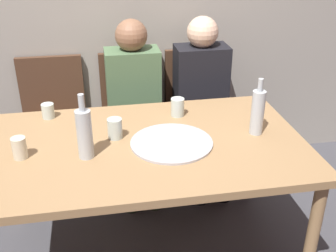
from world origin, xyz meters
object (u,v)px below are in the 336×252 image
at_px(tumbler_far, 48,111).
at_px(wine_glass, 19,148).
at_px(wine_bottle, 258,112).
at_px(chair_middle, 133,110).
at_px(dining_table, 145,155).
at_px(chair_right, 198,105).
at_px(guest_in_sweater, 135,101).
at_px(pizza_tray, 172,143).
at_px(short_glass, 115,128).
at_px(tumbler_near, 178,107).
at_px(chair_left, 54,116).
at_px(beer_bottle, 84,133).
at_px(guest_in_beanie, 204,97).

height_order(tumbler_far, wine_glass, wine_glass).
height_order(wine_bottle, chair_middle, wine_bottle).
distance_m(dining_table, chair_right, 1.03).
distance_m(tumbler_far, wine_glass, 0.44).
height_order(chair_middle, guest_in_sweater, guest_in_sweater).
xyz_separation_m(pizza_tray, short_glass, (-0.27, 0.11, 0.05)).
bearing_deg(short_glass, tumbler_near, 29.43).
xyz_separation_m(short_glass, guest_in_sweater, (0.17, 0.66, -0.14)).
height_order(chair_left, guest_in_sweater, guest_in_sweater).
height_order(wine_bottle, tumbler_far, wine_bottle).
height_order(tumbler_far, chair_right, chair_right).
xyz_separation_m(beer_bottle, guest_in_sweater, (0.32, 0.82, -0.21)).
bearing_deg(chair_right, guest_in_beanie, 90.00).
relative_size(tumbler_near, chair_left, 0.11).
relative_size(beer_bottle, tumbler_far, 3.82).
height_order(pizza_tray, wine_bottle, wine_bottle).
bearing_deg(guest_in_sweater, dining_table, 87.80).
distance_m(beer_bottle, chair_left, 1.06).
bearing_deg(guest_in_beanie, pizza_tray, 64.29).
bearing_deg(pizza_tray, wine_glass, -179.61).
bearing_deg(chair_right, wine_bottle, 95.40).
relative_size(beer_bottle, chair_middle, 0.35).
xyz_separation_m(dining_table, tumbler_near, (0.23, 0.29, 0.12)).
relative_size(dining_table, guest_in_sweater, 1.38).
height_order(wine_bottle, wine_glass, wine_bottle).
distance_m(wine_bottle, guest_in_beanie, 0.77).
bearing_deg(pizza_tray, short_glass, 157.07).
distance_m(tumbler_near, tumbler_far, 0.73).
distance_m(wine_glass, guest_in_sweater, 1.00).
bearing_deg(short_glass, wine_bottle, -6.25).
xyz_separation_m(pizza_tray, chair_right, (0.37, 0.92, -0.22)).
bearing_deg(wine_glass, tumbler_near, 21.80).
relative_size(dining_table, chair_middle, 1.79).
bearing_deg(tumbler_near, wine_bottle, -38.56).
height_order(dining_table, pizza_tray, pizza_tray).
bearing_deg(dining_table, wine_bottle, -0.14).
height_order(dining_table, short_glass, short_glass).
height_order(pizza_tray, chair_left, chair_left).
relative_size(wine_bottle, guest_in_beanie, 0.26).
xyz_separation_m(wine_bottle, tumbler_far, (-1.08, 0.39, -0.08)).
relative_size(wine_glass, chair_left, 0.12).
xyz_separation_m(wine_glass, chair_right, (1.09, 0.93, -0.27)).
height_order(pizza_tray, chair_right, chair_right).
bearing_deg(tumbler_far, chair_left, 93.62).
bearing_deg(chair_middle, wine_bottle, 122.13).
bearing_deg(chair_right, tumbler_near, 65.33).
bearing_deg(chair_left, wine_glass, 86.01).
xyz_separation_m(dining_table, tumbler_far, (-0.50, 0.39, 0.11)).
height_order(wine_glass, short_glass, short_glass).
bearing_deg(dining_table, tumbler_near, 51.66).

